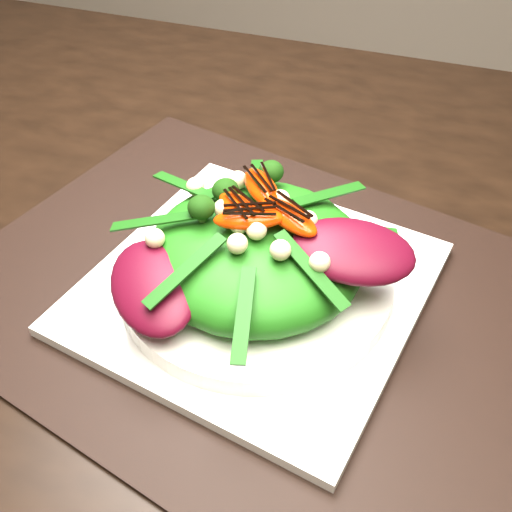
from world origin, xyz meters
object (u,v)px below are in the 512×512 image
(plate_base, at_px, (256,287))
(salad_bowl, at_px, (256,276))
(lettuce_mound, at_px, (256,252))
(orange_segment, at_px, (249,196))
(dining_table, at_px, (298,246))
(placemat, at_px, (256,293))

(plate_base, distance_m, salad_bowl, 0.01)
(plate_base, xyz_separation_m, lettuce_mound, (0.00, 0.00, 0.04))
(orange_segment, bearing_deg, lettuce_mound, -58.76)
(dining_table, xyz_separation_m, plate_base, (-0.01, -0.10, 0.03))
(dining_table, xyz_separation_m, salad_bowl, (-0.01, -0.10, 0.04))
(plate_base, bearing_deg, orange_segment, 121.24)
(lettuce_mound, distance_m, orange_segment, 0.05)
(dining_table, height_order, plate_base, dining_table)
(plate_base, bearing_deg, placemat, 0.00)
(dining_table, relative_size, orange_segment, 27.46)
(placemat, bearing_deg, orange_segment, 121.24)
(placemat, relative_size, salad_bowl, 2.20)
(dining_table, height_order, orange_segment, dining_table)
(orange_segment, bearing_deg, placemat, -58.76)
(placemat, height_order, orange_segment, orange_segment)
(lettuce_mound, relative_size, orange_segment, 3.23)
(plate_base, relative_size, salad_bowl, 1.16)
(lettuce_mound, bearing_deg, orange_segment, 121.24)
(placemat, bearing_deg, plate_base, 0.00)
(placemat, xyz_separation_m, orange_segment, (-0.01, 0.02, 0.09))
(lettuce_mound, bearing_deg, salad_bowl, 0.00)
(salad_bowl, relative_size, lettuce_mound, 1.28)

